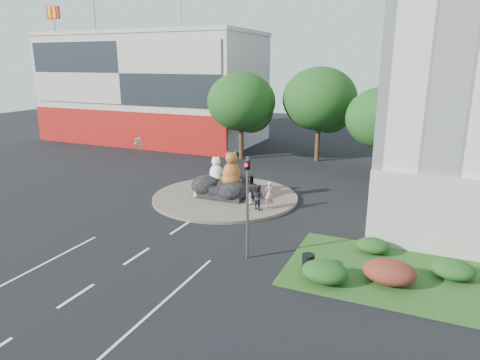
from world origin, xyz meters
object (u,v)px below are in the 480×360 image
object	(u,v)px
cat_white	(216,169)
pedestrian_dark	(258,197)
kitten_calico	(197,191)
pedestrian_pink	(269,194)
litter_bin	(308,261)
kitten_white	(249,198)
cat_tabby	(231,168)
parked_car	(159,142)

from	to	relation	value
cat_white	pedestrian_dark	distance (m)	4.43
kitten_calico	pedestrian_dark	world-z (taller)	pedestrian_dark
kitten_calico	pedestrian_pink	world-z (taller)	pedestrian_pink
pedestrian_pink	litter_bin	size ratio (longest dim) A/B	2.47
kitten_white	litter_bin	xyz separation A→B (m)	(5.80, -7.03, -0.14)
pedestrian_pink	cat_white	bearing A→B (deg)	-56.14
cat_tabby	kitten_white	xyz separation A→B (m)	(1.65, -0.87, -1.68)
cat_tabby	kitten_calico	xyz separation A→B (m)	(-2.22, -0.90, -1.64)
litter_bin	parked_car	bearing A→B (deg)	136.58
kitten_calico	pedestrian_dark	bearing A→B (deg)	1.49
pedestrian_dark	parked_car	size ratio (longest dim) A/B	0.32
kitten_calico	pedestrian_pink	bearing A→B (deg)	10.35
kitten_white	pedestrian_pink	size ratio (longest dim) A/B	0.48
kitten_white	parked_car	distance (m)	21.46
pedestrian_pink	pedestrian_dark	size ratio (longest dim) A/B	1.05
cat_white	kitten_white	xyz separation A→B (m)	(3.00, -1.26, -1.40)
pedestrian_dark	litter_bin	bearing A→B (deg)	154.95
pedestrian_pink	pedestrian_dark	bearing A→B (deg)	16.69
kitten_white	litter_bin	bearing A→B (deg)	-105.41
cat_white	cat_tabby	size ratio (longest dim) A/B	0.77
cat_white	kitten_calico	xyz separation A→B (m)	(-0.87, -1.29, -1.37)
kitten_white	litter_bin	world-z (taller)	kitten_white
pedestrian_dark	pedestrian_pink	bearing A→B (deg)	-94.51
pedestrian_dark	litter_bin	size ratio (longest dim) A/B	2.35
kitten_white	parked_car	world-z (taller)	parked_car
cat_tabby	litter_bin	world-z (taller)	cat_tabby
cat_tabby	pedestrian_pink	world-z (taller)	cat_tabby
cat_white	kitten_white	size ratio (longest dim) A/B	2.24
pedestrian_pink	litter_bin	world-z (taller)	pedestrian_pink
kitten_white	parked_car	xyz separation A→B (m)	(-16.34, 13.91, 0.22)
cat_white	pedestrian_pink	world-z (taller)	cat_white
pedestrian_dark	litter_bin	world-z (taller)	pedestrian_dark
cat_tabby	pedestrian_dark	distance (m)	3.21
kitten_calico	kitten_white	size ratio (longest dim) A/B	1.09
litter_bin	pedestrian_dark	bearing A→B (deg)	127.57
cat_white	kitten_white	bearing A→B (deg)	-21.82
cat_tabby	kitten_calico	distance (m)	2.90
cat_white	pedestrian_pink	distance (m)	4.59
kitten_white	pedestrian_dark	xyz separation A→B (m)	(0.87, -0.63, 0.40)
cat_tabby	kitten_white	distance (m)	2.51
cat_tabby	parked_car	size ratio (longest dim) A/B	0.48
cat_white	cat_tabby	xyz separation A→B (m)	(1.35, -0.39, 0.28)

